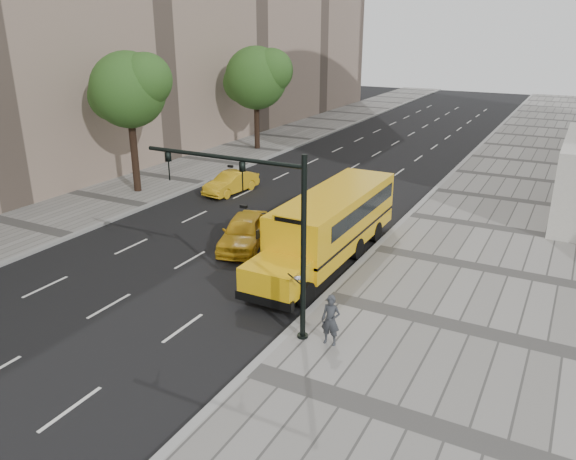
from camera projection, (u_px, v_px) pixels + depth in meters
The scene contains 12 objects.
ground at pixel (265, 230), 29.11m from camera, with size 140.00×140.00×0.00m, color black.
sidewalk_museum at pixel (509, 274), 23.80m from camera, with size 12.00×140.00×0.15m, color gray.
sidewalk_far at pixel (108, 199), 33.93m from camera, with size 6.00×140.00×0.15m, color gray.
curb_museum at pixel (374, 249), 26.45m from camera, with size 0.30×140.00×0.15m, color gray.
curb_far at pixel (146, 206), 32.61m from camera, with size 0.30×140.00×0.15m, color gray.
tree_b at pixel (129, 89), 33.24m from camera, with size 5.07×4.51×8.63m.
tree_c at pixel (257, 77), 45.55m from camera, with size 5.68×5.05×8.44m.
school_bus at pixel (332, 221), 25.14m from camera, with size 2.96×11.56×3.19m.
taxi_near at pixel (244, 231), 26.67m from camera, with size 1.85×4.59×1.56m, color gold.
taxi_far at pixel (231, 183), 35.25m from camera, with size 1.41×4.05×1.33m, color gold.
pedestrian at pixel (331, 320), 18.20m from camera, with size 0.63×0.42×1.74m, color #2F3237.
traffic_signal at pixel (265, 220), 18.13m from camera, with size 6.18×0.36×6.40m.
Camera 1 is at (13.89, -23.56, 10.06)m, focal length 35.00 mm.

